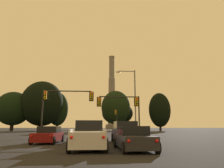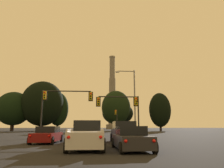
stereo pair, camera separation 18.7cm
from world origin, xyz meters
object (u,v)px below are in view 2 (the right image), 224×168
(suv_right_lane_front, at_px, (124,132))
(pickup_truck_center_lane_second, at_px, (87,136))
(traffic_light_far_right, at_px, (116,117))
(smokestack, at_px, (112,99))
(traffic_light_overhead_right, at_px, (124,106))
(sedan_left_lane_front, at_px, (48,135))
(traffic_light_overhead_left, at_px, (60,101))
(sedan_right_lane_second, at_px, (131,139))
(street_lamp, at_px, (132,96))
(suv_center_lane_front, at_px, (90,132))

(suv_right_lane_front, distance_m, pickup_truck_center_lane_second, 5.94)
(traffic_light_far_right, distance_m, smokestack, 85.32)
(traffic_light_overhead_right, bearing_deg, sedan_left_lane_front, -135.26)
(suv_right_lane_front, bearing_deg, sedan_left_lane_front, 177.12)
(sedan_left_lane_front, distance_m, smokestack, 119.55)
(traffic_light_overhead_left, bearing_deg, sedan_right_lane_second, -65.15)
(suv_right_lane_front, relative_size, smokestack, 0.10)
(street_lamp, bearing_deg, traffic_light_far_right, 90.57)
(traffic_light_far_right, xyz_separation_m, smokestack, (5.48, 83.85, 14.79))
(suv_right_lane_front, distance_m, traffic_light_overhead_right, 8.62)
(pickup_truck_center_lane_second, bearing_deg, traffic_light_far_right, 81.27)
(suv_right_lane_front, height_order, pickup_truck_center_lane_second, suv_right_lane_front)
(suv_right_lane_front, xyz_separation_m, sedan_left_lane_front, (-6.71, 0.26, -0.23))
(traffic_light_overhead_left, relative_size, traffic_light_overhead_right, 1.18)
(traffic_light_far_right, bearing_deg, suv_right_lane_front, -94.36)
(suv_center_lane_front, relative_size, traffic_light_far_right, 0.89)
(suv_center_lane_front, xyz_separation_m, pickup_truck_center_lane_second, (-0.10, -6.65, -0.09))
(sedan_right_lane_second, bearing_deg, suv_right_lane_front, 85.13)
(suv_center_lane_front, bearing_deg, smokestack, 83.12)
(suv_center_lane_front, bearing_deg, traffic_light_far_right, 78.71)
(traffic_light_overhead_right, bearing_deg, sedan_right_lane_second, -95.73)
(suv_right_lane_front, height_order, traffic_light_far_right, traffic_light_far_right)
(suv_center_lane_front, xyz_separation_m, street_lamp, (5.80, 10.22, 4.95))
(sedan_right_lane_second, relative_size, traffic_light_overhead_right, 0.85)
(sedan_right_lane_second, xyz_separation_m, smokestack, (8.41, 123.72, 17.78))
(street_lamp, relative_size, smokestack, 0.21)
(sedan_right_lane_second, relative_size, smokestack, 0.10)
(suv_center_lane_front, height_order, traffic_light_far_right, traffic_light_far_right)
(traffic_light_overhead_right, relative_size, traffic_light_far_right, 1.01)
(smokestack, bearing_deg, pickup_truck_center_lane_second, -95.20)
(suv_right_lane_front, distance_m, sedan_left_lane_front, 6.72)
(pickup_truck_center_lane_second, xyz_separation_m, traffic_light_overhead_left, (-4.04, 13.54, 3.84))
(sedan_left_lane_front, height_order, smokestack, smokestack)
(traffic_light_overhead_left, distance_m, traffic_light_far_right, 27.05)
(suv_right_lane_front, bearing_deg, suv_center_lane_front, 151.63)
(sedan_right_lane_second, bearing_deg, street_lamp, 78.57)
(suv_right_lane_front, height_order, sedan_left_lane_front, suv_right_lane_front)
(traffic_light_overhead_right, distance_m, street_lamp, 4.59)
(suv_right_lane_front, distance_m, suv_center_lane_front, 3.40)
(suv_center_lane_front, relative_size, traffic_light_overhead_right, 0.88)
(traffic_light_overhead_right, bearing_deg, street_lamp, 65.74)
(street_lamp, xyz_separation_m, smokestack, (5.26, 105.75, 12.59))
(sedan_left_lane_front, xyz_separation_m, pickup_truck_center_lane_second, (3.60, -5.33, 0.14))
(pickup_truck_center_lane_second, bearing_deg, traffic_light_overhead_left, 106.19)
(pickup_truck_center_lane_second, relative_size, street_lamp, 0.57)
(traffic_light_far_right, height_order, smokestack, smokestack)
(traffic_light_overhead_left, xyz_separation_m, traffic_light_far_right, (9.71, 25.22, -0.98))
(sedan_left_lane_front, distance_m, traffic_light_far_right, 34.83)
(sedan_right_lane_second, relative_size, suv_center_lane_front, 0.96)
(suv_right_lane_front, bearing_deg, traffic_light_overhead_left, 129.49)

